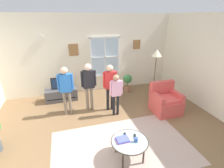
% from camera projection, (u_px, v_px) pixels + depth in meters
% --- Properties ---
extents(ground_plane, '(6.62, 6.46, 0.02)m').
position_uv_depth(ground_plane, '(116.00, 140.00, 3.91)').
color(ground_plane, brown).
extents(back_wall, '(6.02, 0.17, 2.77)m').
position_uv_depth(back_wall, '(91.00, 54.00, 6.04)').
color(back_wall, silver).
rests_on(back_wall, ground_plane).
extents(area_rug, '(3.00, 1.89, 0.01)m').
position_uv_depth(area_rug, '(122.00, 147.00, 3.69)').
color(area_rug, tan).
rests_on(area_rug, ground_plane).
extents(tv_stand, '(1.04, 0.46, 0.41)m').
position_uv_depth(tv_stand, '(62.00, 94.00, 5.68)').
color(tv_stand, '#4C4C51').
rests_on(tv_stand, ground_plane).
extents(television, '(0.58, 0.08, 0.40)m').
position_uv_depth(television, '(60.00, 83.00, 5.52)').
color(television, '#4C4C4C').
rests_on(television, tv_stand).
extents(armchair, '(0.76, 0.74, 0.87)m').
position_uv_depth(armchair, '(165.00, 102.00, 4.95)').
color(armchair, '#D14C47').
rests_on(armchair, ground_plane).
extents(coffee_table, '(0.74, 0.74, 0.43)m').
position_uv_depth(coffee_table, '(130.00, 142.00, 3.27)').
color(coffee_table, '#99B2B7').
rests_on(coffee_table, ground_plane).
extents(book_stack, '(0.26, 0.20, 0.05)m').
position_uv_depth(book_stack, '(123.00, 140.00, 3.26)').
color(book_stack, '#C667B0').
rests_on(book_stack, coffee_table).
extents(cup, '(0.07, 0.07, 0.09)m').
position_uv_depth(cup, '(136.00, 140.00, 3.22)').
color(cup, '#334C8C').
rests_on(cup, coffee_table).
extents(remote_near_books, '(0.05, 0.14, 0.02)m').
position_uv_depth(remote_near_books, '(125.00, 135.00, 3.40)').
color(remote_near_books, black).
rests_on(remote_near_books, coffee_table).
extents(remote_near_cup, '(0.08, 0.15, 0.02)m').
position_uv_depth(remote_near_cup, '(135.00, 136.00, 3.36)').
color(remote_near_cup, black).
rests_on(remote_near_cup, coffee_table).
extents(person_black_shirt, '(0.44, 0.20, 1.45)m').
position_uv_depth(person_black_shirt, '(89.00, 82.00, 4.83)').
color(person_black_shirt, '#726656').
rests_on(person_black_shirt, ground_plane).
extents(person_blue_shirt, '(0.43, 0.20, 1.43)m').
position_uv_depth(person_blue_shirt, '(66.00, 86.00, 4.60)').
color(person_blue_shirt, '#726656').
rests_on(person_blue_shirt, ground_plane).
extents(person_pink_shirt, '(0.37, 0.17, 1.23)m').
position_uv_depth(person_pink_shirt, '(116.00, 91.00, 4.61)').
color(person_pink_shirt, black).
rests_on(person_pink_shirt, ground_plane).
extents(person_red_shirt, '(0.43, 0.19, 1.42)m').
position_uv_depth(person_red_shirt, '(110.00, 83.00, 4.84)').
color(person_red_shirt, black).
rests_on(person_red_shirt, ground_plane).
extents(potted_plant_by_window, '(0.32, 0.32, 0.66)m').
position_uv_depth(potted_plant_by_window, '(128.00, 82.00, 6.26)').
color(potted_plant_by_window, '#9E6B4C').
rests_on(potted_plant_by_window, ground_plane).
extents(floor_lamp, '(0.32, 0.32, 1.73)m').
position_uv_depth(floor_lamp, '(156.00, 58.00, 5.24)').
color(floor_lamp, black).
rests_on(floor_lamp, ground_plane).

